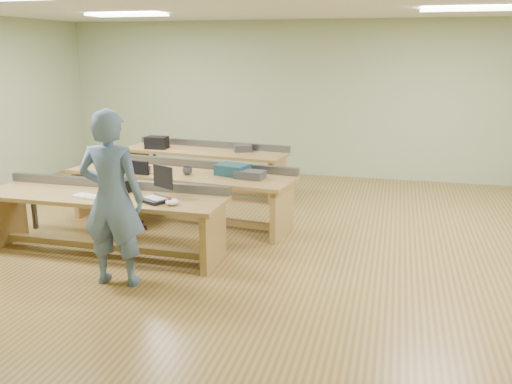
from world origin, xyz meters
TOP-DOWN VIEW (x-y plane):
  - floor at (0.00, 0.00)m, footprint 10.00×10.00m
  - ceiling at (0.00, 0.00)m, footprint 10.00×10.00m
  - wall_back at (0.00, 4.00)m, footprint 10.00×0.04m
  - wall_front at (0.00, -4.00)m, footprint 10.00×0.04m
  - fluor_panels at (0.00, 0.00)m, footprint 6.20×3.50m
  - workbench_front at (-1.69, -0.93)m, footprint 3.02×0.82m
  - workbench_mid at (-1.26, 0.46)m, footprint 3.37×1.25m
  - workbench_back at (-1.53, 2.19)m, footprint 3.00×1.13m
  - person at (-1.14, -1.70)m, footprint 0.73×0.51m
  - laptop_base at (-0.96, -1.05)m, footprint 0.43×0.40m
  - laptop_screen at (-0.90, -0.93)m, footprint 0.31×0.17m
  - keyboard at (-1.74, -1.12)m, footprint 0.50×0.26m
  - trackball_mouse at (-0.71, -1.15)m, footprint 0.16×0.18m
  - camera_bag at (-1.53, -0.72)m, footprint 0.26×0.22m
  - task_chair at (-1.85, 0.02)m, footprint 0.57×0.57m
  - parts_bin_teal at (-0.49, 0.48)m, footprint 0.49×0.42m
  - parts_bin_grey at (-0.20, 0.33)m, footprint 0.42×0.30m
  - mug at (-1.11, 0.33)m, footprint 0.18×0.18m
  - drinks_can at (-1.65, 0.29)m, footprint 0.08×0.08m
  - storage_box_back at (-2.39, 2.12)m, footprint 0.38×0.28m
  - tray_back at (-0.84, 2.22)m, footprint 0.35×0.31m

SIDE VIEW (x-z plane):
  - floor at x=0.00m, z-range 0.00..0.00m
  - task_chair at x=-1.85m, z-range -0.13..0.82m
  - workbench_back at x=-1.53m, z-range 0.13..0.99m
  - workbench_front at x=-1.69m, z-range 0.13..0.99m
  - workbench_mid at x=-1.26m, z-range 0.14..1.00m
  - keyboard at x=-1.74m, z-range 0.75..0.78m
  - laptop_base at x=-0.96m, z-range 0.75..0.79m
  - trackball_mouse at x=-0.71m, z-range 0.75..0.82m
  - parts_bin_grey at x=-0.20m, z-range 0.75..0.86m
  - mug at x=-1.11m, z-range 0.75..0.86m
  - drinks_can at x=-1.65m, z-range 0.75..0.86m
  - tray_back at x=-0.84m, z-range 0.75..0.87m
  - parts_bin_teal at x=-0.49m, z-range 0.75..0.90m
  - camera_bag at x=-1.53m, z-range 0.75..0.90m
  - storage_box_back at x=-2.39m, z-range 0.75..0.96m
  - person at x=-1.14m, z-range 0.00..1.88m
  - laptop_screen at x=-0.90m, z-range 0.88..1.15m
  - wall_back at x=0.00m, z-range 0.00..3.00m
  - wall_front at x=0.00m, z-range 0.00..3.00m
  - fluor_panels at x=0.00m, z-range 2.96..2.99m
  - ceiling at x=0.00m, z-range 3.00..3.00m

